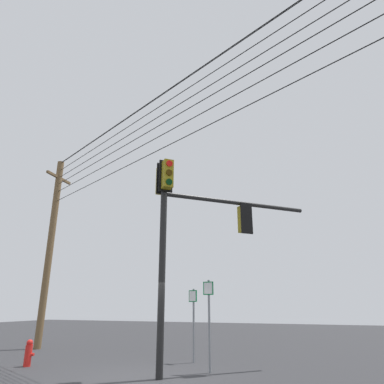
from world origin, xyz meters
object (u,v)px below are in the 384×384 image
utility_pole_wooden (50,246)px  route_sign_secondary (209,315)px  route_sign_primary (193,315)px  fire_hydrant (28,353)px

utility_pole_wooden → route_sign_secondary: (2.77, 9.01, -3.04)m
route_sign_primary → route_sign_secondary: size_ratio=0.93×
fire_hydrant → route_sign_secondary: route_sign_secondary is taller
utility_pole_wooden → route_sign_primary: 8.59m
utility_pole_wooden → route_sign_primary: size_ratio=3.72×
utility_pole_wooden → fire_hydrant: (3.76, 3.16, -4.24)m
fire_hydrant → route_sign_secondary: bearing=99.6°
utility_pole_wooden → route_sign_secondary: bearing=72.9°
route_sign_secondary → utility_pole_wooden: bearing=-107.1°
route_sign_primary → route_sign_secondary: 1.93m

